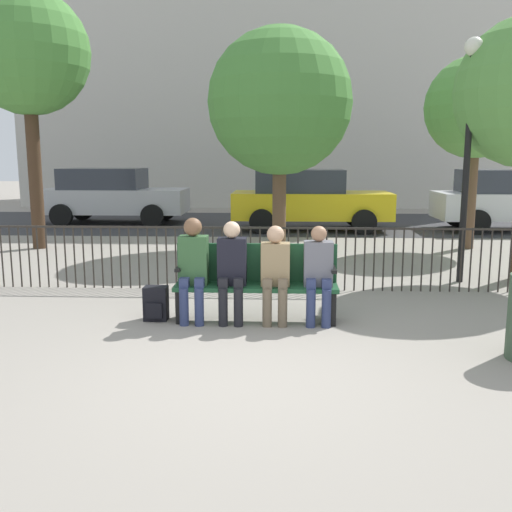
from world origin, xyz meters
name	(u,v)px	position (x,y,z in m)	size (l,w,h in m)	color
ground_plane	(247,375)	(0.00, 0.00, 0.00)	(80.00, 80.00, 0.00)	gray
park_bench	(256,279)	(0.00, 1.82, 0.50)	(1.95, 0.45, 0.92)	#194728
seated_person_0	(193,264)	(-0.75, 1.69, 0.70)	(0.34, 0.39, 1.25)	navy
seated_person_1	(232,267)	(-0.29, 1.69, 0.68)	(0.34, 0.39, 1.22)	black
seated_person_2	(275,269)	(0.23, 1.68, 0.65)	(0.34, 0.39, 1.17)	brown
seated_person_3	(318,270)	(0.74, 1.68, 0.65)	(0.34, 0.39, 1.17)	navy
backpack	(156,304)	(-1.22, 1.72, 0.20)	(0.28, 0.24, 0.41)	black
fence_railing	(260,253)	(-0.02, 3.39, 0.56)	(9.01, 0.03, 0.95)	#2D2823
tree_0	(280,103)	(0.23, 7.18, 3.06)	(3.00, 3.00, 4.57)	brown
tree_1	(27,54)	(-4.96, 7.06, 4.04)	(2.55, 2.55, 5.36)	#422D1E
tree_2	(476,108)	(4.32, 7.48, 2.95)	(2.12, 2.12, 4.04)	brown
lamp_post	(469,124)	(3.13, 4.08, 2.45)	(0.28, 0.28, 3.71)	black
street_surface	(272,223)	(0.00, 12.00, 0.00)	(24.00, 6.00, 0.01)	#333335
parked_car_1	(112,195)	(-4.75, 11.73, 0.84)	(4.20, 1.94, 1.62)	#B7B7BC
parked_car_2	(308,199)	(0.98, 10.46, 0.84)	(4.20, 1.94, 1.62)	yellow
building_facade	(277,21)	(0.00, 20.00, 7.48)	(20.00, 6.00, 14.95)	beige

